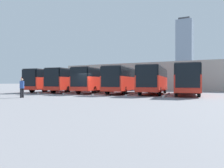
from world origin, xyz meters
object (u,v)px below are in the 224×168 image
object	(u,v)px
pedestrian	(22,87)
bus_3	(96,80)
bus_5	(52,80)
bus_1	(154,79)
bus_2	(123,79)
bus_4	(72,80)
bus_0	(187,79)

from	to	relation	value
pedestrian	bus_3	bearing A→B (deg)	167.41
bus_5	bus_1	bearing A→B (deg)	173.45
bus_2	bus_5	xyz separation A→B (m)	(12.05, 0.24, 0.00)
bus_4	pedestrian	xyz separation A→B (m)	(-2.79, 11.43, -0.87)
bus_3	bus_4	xyz separation A→B (m)	(4.02, 0.13, 0.00)
bus_0	bus_5	world-z (taller)	same
bus_1	bus_5	bearing A→B (deg)	-6.55
bus_5	bus_4	bearing A→B (deg)	170.36
bus_0	bus_1	world-z (taller)	same
bus_2	bus_3	world-z (taller)	same
bus_0	pedestrian	xyz separation A→B (m)	(13.27, 11.62, -0.87)
bus_3	bus_1	bearing A→B (deg)	174.84
bus_3	bus_5	size ratio (longest dim) A/B	1.00
bus_4	bus_2	bearing A→B (deg)	174.41
bus_0	pedestrian	world-z (taller)	bus_0
bus_2	bus_1	bearing A→B (deg)	174.62
bus_3	bus_4	world-z (taller)	same
bus_3	pedestrian	size ratio (longest dim) A/B	5.98
bus_0	bus_1	xyz separation A→B (m)	(4.02, -0.36, 0.00)
bus_2	pedestrian	bearing A→B (deg)	57.92
bus_1	bus_3	size ratio (longest dim) A/B	1.00
bus_5	pedestrian	xyz separation A→B (m)	(-6.80, 11.54, -0.87)
bus_1	bus_5	distance (m)	16.07
bus_0	bus_3	distance (m)	12.05
pedestrian	bus_5	bearing A→B (deg)	-156.01
pedestrian	bus_1	bearing A→B (deg)	135.76
bus_0	bus_3	bearing A→B (deg)	-7.82
pedestrian	bus_0	bearing A→B (deg)	124.66
bus_3	pedestrian	distance (m)	11.66
bus_2	bus_4	distance (m)	8.04
bus_1	bus_3	xyz separation A→B (m)	(8.03, 0.41, 0.00)
bus_2	bus_4	xyz separation A→B (m)	(8.03, 0.35, 0.00)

